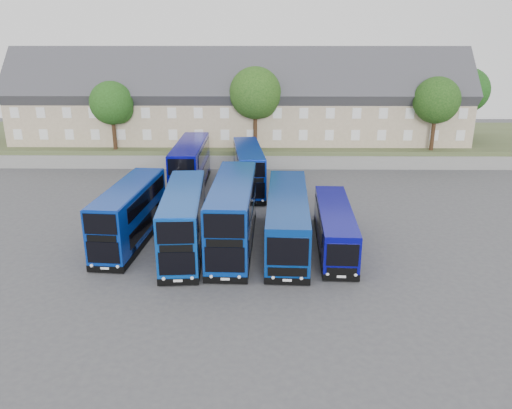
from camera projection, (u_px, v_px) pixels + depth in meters
The scene contains 15 objects.
ground at pixel (221, 258), 33.89m from camera, with size 120.00×120.00×0.00m, color #45454A.
retaining_wall at pixel (237, 162), 56.37m from camera, with size 70.00×0.40×1.50m, color slate.
earth_bank at pixel (241, 142), 65.75m from camera, with size 80.00×20.00×2.00m, color #49552F.
terrace_row at pixel (239, 103), 60.16m from camera, with size 54.00×10.40×11.20m.
dd_front_left at pixel (130, 215), 35.96m from camera, with size 3.27×10.74×4.20m.
dd_front_mid at pixel (184, 222), 34.51m from camera, with size 3.23×11.06×4.34m.
dd_front_right at pixel (233, 215), 35.14m from camera, with size 3.09×12.03×4.75m.
dd_rear_left at pixel (191, 167), 48.52m from camera, with size 2.66×11.45×4.55m.
dd_rear_right at pixel (248, 169), 48.31m from camera, with size 3.48×10.73×4.19m.
coach_east_a at pixel (287, 220), 35.85m from camera, with size 3.40×13.49×3.66m.
coach_east_b at pixel (334, 228), 35.19m from camera, with size 2.80×10.93×2.96m.
tree_west at pixel (113, 105), 55.54m from camera, with size 4.80×4.80×7.65m.
tree_mid at pixel (257, 95), 55.50m from camera, with size 5.76×5.76×9.18m.
tree_east at pixel (437, 102), 55.01m from camera, with size 5.12×5.12×8.16m.
tree_far at pixel (468, 92), 61.45m from camera, with size 5.44×5.44×8.67m.
Camera 1 is at (2.78, -30.87, 14.39)m, focal length 35.00 mm.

